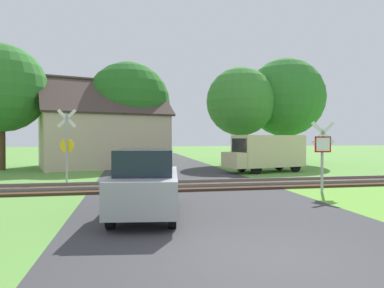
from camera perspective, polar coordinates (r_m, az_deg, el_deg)
ground_plane at (r=6.10m, az=13.13°, el=-18.87°), size 160.00×160.00×0.00m
road_asphalt at (r=7.89m, az=7.12°, el=-14.21°), size 7.69×80.00×0.01m
rail_track at (r=14.52m, az=-1.23°, el=-6.97°), size 60.00×2.60×0.22m
stop_sign_near at (r=13.75m, az=20.92°, el=-1.04°), size 0.86×0.22×2.70m
crossing_sign_far at (r=17.00m, az=-20.17°, el=0.39°), size 0.88×0.16×3.42m
house at (r=25.70m, az=-14.68°, el=0.97°), size 10.20×8.88×6.38m
tree_left at (r=25.41m, az=-29.15°, el=8.12°), size 5.65×5.65×8.11m
tree_right at (r=27.14m, az=8.09°, el=7.00°), size 5.33×5.33×7.58m
tree_center at (r=26.63m, az=-10.57°, el=6.49°), size 6.37×6.37×7.82m
tree_far at (r=29.37m, az=15.30°, el=7.46°), size 6.38×6.38×8.59m
mail_truck at (r=21.28m, az=12.25°, el=-1.26°), size 5.20×2.97×2.24m
parked_car at (r=9.25m, az=-7.63°, el=-6.32°), size 2.14×4.18×1.78m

